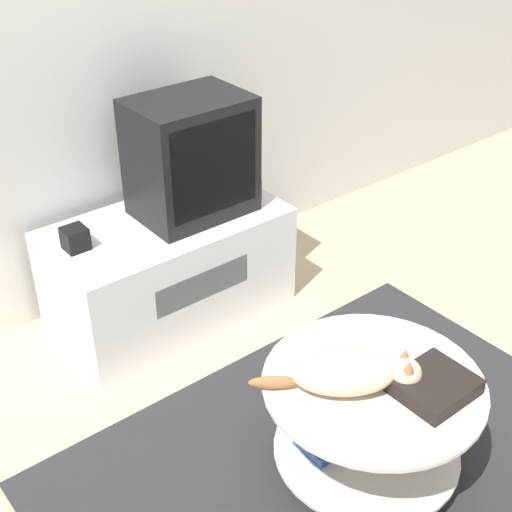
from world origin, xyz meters
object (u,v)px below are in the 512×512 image
at_px(cat, 351,373).
at_px(tv, 191,157).
at_px(speaker, 75,239).
at_px(dvd_box, 434,386).

bearing_deg(cat, tv, 116.43).
relative_size(speaker, dvd_box, 0.40).
distance_m(speaker, dvd_box, 1.57).
xyz_separation_m(tv, dvd_box, (-0.03, -1.44, -0.30)).
bearing_deg(cat, dvd_box, -6.47).
bearing_deg(tv, speaker, 176.64).
height_order(dvd_box, cat, cat).
bearing_deg(dvd_box, cat, 136.51).
xyz_separation_m(speaker, cat, (0.34, -1.28, -0.05)).
bearing_deg(tv, dvd_box, -91.34).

